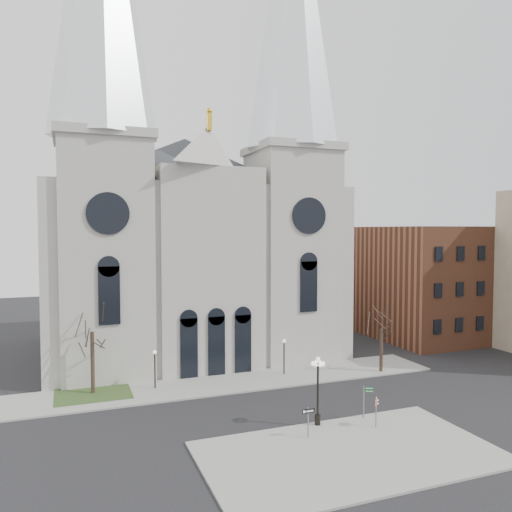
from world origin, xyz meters
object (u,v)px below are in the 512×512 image
object	(u,v)px
globe_lamp	(318,382)
stop_sign	(376,405)
one_way_sign	(308,417)
street_name_sign	(365,399)

from	to	relation	value
globe_lamp	stop_sign	bearing A→B (deg)	-26.08
stop_sign	one_way_sign	size ratio (longest dim) A/B	1.06
stop_sign	globe_lamp	world-z (taller)	globe_lamp
stop_sign	street_name_sign	world-z (taller)	street_name_sign
stop_sign	globe_lamp	size ratio (longest dim) A/B	0.44
stop_sign	one_way_sign	distance (m)	5.13
street_name_sign	one_way_sign	bearing A→B (deg)	-140.14
globe_lamp	street_name_sign	xyz separation A→B (m)	(3.79, -0.03, -1.62)
globe_lamp	street_name_sign	size ratio (longest dim) A/B	2.06
one_way_sign	globe_lamp	bearing A→B (deg)	48.67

